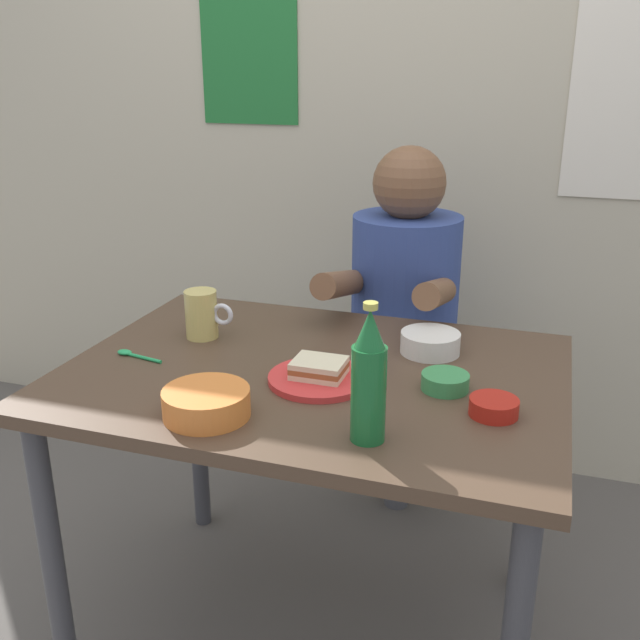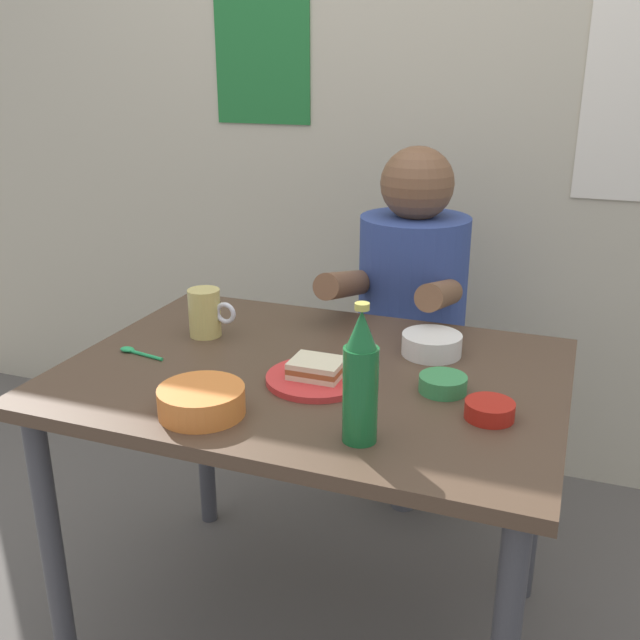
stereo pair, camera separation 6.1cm
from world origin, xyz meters
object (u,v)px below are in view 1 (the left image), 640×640
at_px(plate_orange, 319,379).
at_px(person_seated, 404,285).
at_px(stool, 400,410).
at_px(soup_bowl_orange, 206,402).
at_px(beer_bottle, 369,380).
at_px(dining_table, 313,407).
at_px(sandwich, 319,368).
at_px(beer_mug, 202,314).

bearing_deg(plate_orange, person_seated, 86.44).
height_order(stool, soup_bowl_orange, soup_bowl_orange).
bearing_deg(stool, beer_bottle, -82.38).
relative_size(dining_table, sandwich, 10.00).
bearing_deg(dining_table, beer_bottle, -53.83).
height_order(dining_table, beer_bottle, beer_bottle).
xyz_separation_m(beer_mug, beer_bottle, (0.52, -0.37, 0.06)).
distance_m(plate_orange, beer_bottle, 0.29).
relative_size(dining_table, beer_mug, 8.73).
xyz_separation_m(person_seated, soup_bowl_orange, (-0.20, -0.90, 0.01)).
bearing_deg(plate_orange, soup_bowl_orange, -125.58).
distance_m(beer_mug, beer_bottle, 0.64).
relative_size(sandwich, beer_mug, 0.87).
relative_size(dining_table, stool, 2.44).
bearing_deg(person_seated, beer_mug, -127.86).
bearing_deg(beer_bottle, dining_table, 126.17).
height_order(dining_table, sandwich, sandwich).
relative_size(dining_table, person_seated, 1.53).
relative_size(person_seated, soup_bowl_orange, 4.23).
bearing_deg(stool, plate_orange, -93.50).
bearing_deg(stool, person_seated, -90.00).
bearing_deg(plate_orange, beer_bottle, -52.24).
relative_size(dining_table, beer_bottle, 4.20).
distance_m(sandwich, beer_mug, 0.39).
bearing_deg(beer_bottle, person_seated, 97.71).
bearing_deg(person_seated, plate_orange, -93.56).
bearing_deg(dining_table, sandwich, -60.05).
distance_m(stool, sandwich, 0.81).
height_order(person_seated, beer_mug, person_seated).
relative_size(dining_table, plate_orange, 5.00).
bearing_deg(soup_bowl_orange, sandwich, 54.42).
height_order(sandwich, soup_bowl_orange, soup_bowl_orange).
bearing_deg(person_seated, sandwich, -93.56).
relative_size(plate_orange, beer_mug, 1.75).
distance_m(plate_orange, soup_bowl_orange, 0.27).
relative_size(person_seated, beer_mug, 5.71).
xyz_separation_m(person_seated, beer_mug, (-0.40, -0.51, 0.03)).
xyz_separation_m(dining_table, plate_orange, (0.03, -0.06, 0.10)).
distance_m(person_seated, beer_bottle, 0.90).
bearing_deg(beer_bottle, stool, 97.62).
bearing_deg(dining_table, soup_bowl_orange, -113.88).
bearing_deg(soup_bowl_orange, plate_orange, 54.42).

